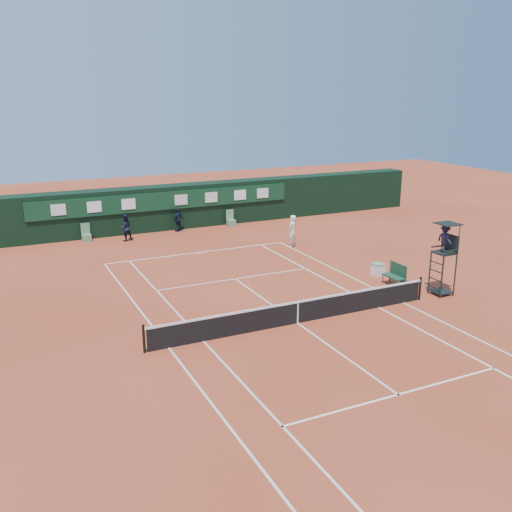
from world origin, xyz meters
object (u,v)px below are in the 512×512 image
Objects in this scene: umpire_chair at (445,244)px; cooler at (378,269)px; player_bench at (396,274)px; tennis_net at (298,312)px; player at (292,231)px.

umpire_chair is 4.29m from cooler.
cooler is at bearing 83.55° from player_bench.
tennis_net is 20.00× the size of cooler.
umpire_chair reaches higher than player.
umpire_chair is 10.83m from player.
cooler is 0.32× the size of player.
player is (-1.27, 6.90, 0.67)m from cooler.
tennis_net and player_bench have the same top height.
tennis_net is 10.75× the size of player_bench.
tennis_net is 6.48× the size of player.
player_bench is at bearing 17.51° from tennis_net.
tennis_net reaches higher than cooler.
player_bench is (6.72, 2.12, 0.09)m from tennis_net.
player_bench reaches higher than cooler.
tennis_net is 12.05m from player.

